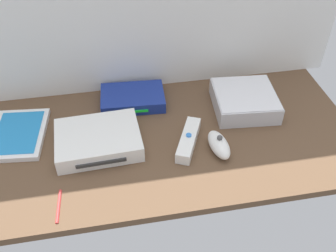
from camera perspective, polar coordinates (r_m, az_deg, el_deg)
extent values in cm
cube|color=brown|center=(102.72, 0.00, -2.09)|extent=(100.00, 48.00, 2.00)
cube|color=white|center=(99.73, -10.19, -2.01)|extent=(21.63, 16.84, 4.40)
cube|color=#2D2D2D|center=(93.88, -9.75, -5.38)|extent=(12.01, 1.09, 0.80)
cube|color=silver|center=(111.96, 11.14, 3.65)|extent=(18.39, 18.39, 5.00)
cube|color=silver|center=(110.39, 11.32, 4.73)|extent=(17.65, 17.65, 0.30)
cube|color=white|center=(109.18, -21.09, -1.14)|extent=(15.49, 20.30, 1.40)
cube|color=#2384CC|center=(108.69, -21.18, -0.84)|extent=(12.78, 17.40, 0.16)
cube|color=navy|center=(112.63, -5.20, 4.10)|extent=(18.72, 13.11, 3.40)
cube|color=#19D833|center=(107.76, -5.04, 2.11)|extent=(8.01, 0.90, 0.60)
cube|color=white|center=(99.28, 3.02, -2.06)|extent=(9.39, 14.97, 3.00)
cylinder|color=#387FDB|center=(98.12, 3.05, -1.34)|extent=(1.40, 1.40, 0.40)
ellipsoid|color=white|center=(98.01, 7.47, -2.74)|extent=(5.55, 10.45, 4.00)
sphere|color=#4C4C4C|center=(96.36, 7.59, -1.72)|extent=(1.40, 1.40, 1.40)
cylinder|color=red|center=(90.20, -15.76, -11.14)|extent=(1.23, 9.03, 0.70)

